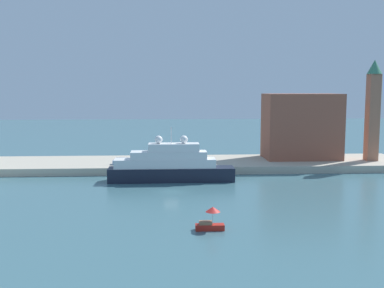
% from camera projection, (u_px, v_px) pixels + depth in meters
% --- Properties ---
extents(ground, '(400.00, 400.00, 0.00)m').
position_uv_depth(ground, '(171.00, 192.00, 82.93)').
color(ground, '#3D6670').
extents(quay_dock, '(110.00, 18.81, 1.64)m').
position_uv_depth(quay_dock, '(170.00, 164.00, 108.03)').
color(quay_dock, '#B7AD99').
rests_on(quay_dock, ground).
extents(large_yacht, '(24.97, 4.54, 10.83)m').
position_uv_depth(large_yacht, '(170.00, 166.00, 92.16)').
color(large_yacht, black).
rests_on(large_yacht, ground).
extents(small_motorboat, '(3.77, 1.91, 3.11)m').
position_uv_depth(small_motorboat, '(210.00, 220.00, 60.33)').
color(small_motorboat, '#B22319').
rests_on(small_motorboat, ground).
extents(harbor_building, '(17.60, 10.39, 15.52)m').
position_uv_depth(harbor_building, '(301.00, 126.00, 111.14)').
color(harbor_building, '#93513D').
rests_on(harbor_building, quay_dock).
extents(bell_tower, '(3.35, 3.35, 23.29)m').
position_uv_depth(bell_tower, '(373.00, 107.00, 107.19)').
color(bell_tower, '#9E664C').
rests_on(bell_tower, quay_dock).
extents(parked_car, '(4.55, 1.80, 1.45)m').
position_uv_depth(parked_car, '(123.00, 161.00, 102.95)').
color(parked_car, '#1E4C99').
rests_on(parked_car, quay_dock).
extents(person_figure, '(0.36, 0.36, 1.77)m').
position_uv_depth(person_figure, '(148.00, 160.00, 103.99)').
color(person_figure, '#4C4C4C').
rests_on(person_figure, quay_dock).
extents(mooring_bollard, '(0.53, 0.53, 0.68)m').
position_uv_depth(mooring_bollard, '(205.00, 165.00, 100.28)').
color(mooring_bollard, black).
rests_on(mooring_bollard, quay_dock).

